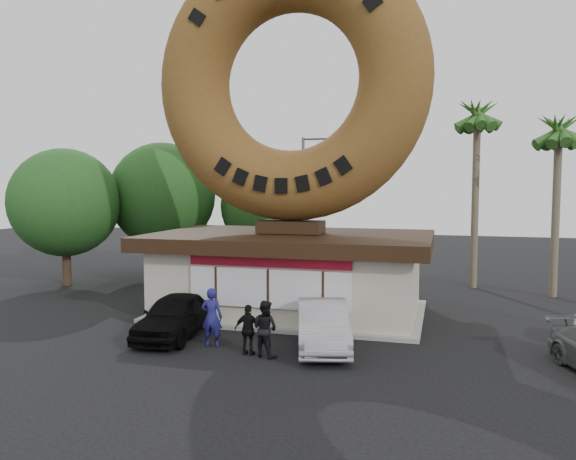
% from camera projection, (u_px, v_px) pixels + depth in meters
% --- Properties ---
extents(ground, '(90.00, 90.00, 0.00)m').
position_uv_depth(ground, '(240.00, 355.00, 17.32)').
color(ground, black).
rests_on(ground, ground).
extents(donut_shop, '(11.20, 7.20, 3.80)m').
position_uv_depth(donut_shop, '(291.00, 270.00, 22.93)').
color(donut_shop, beige).
rests_on(donut_shop, ground).
extents(giant_donut, '(11.10, 2.83, 11.10)m').
position_uv_depth(giant_donut, '(291.00, 82.00, 22.33)').
color(giant_donut, brown).
rests_on(giant_donut, donut_shop).
extents(tree_west, '(6.00, 6.00, 7.65)m').
position_uv_depth(tree_west, '(163.00, 196.00, 31.97)').
color(tree_west, '#473321').
rests_on(tree_west, ground).
extents(tree_mid, '(5.20, 5.20, 6.63)m').
position_uv_depth(tree_mid, '(265.00, 206.00, 32.47)').
color(tree_mid, '#473321').
rests_on(tree_mid, ground).
extents(tree_far, '(5.60, 5.60, 7.14)m').
position_uv_depth(tree_far, '(65.00, 203.00, 29.10)').
color(tree_far, '#473321').
rests_on(tree_far, ground).
extents(palm_near, '(2.60, 2.60, 9.75)m').
position_uv_depth(palm_near, '(477.00, 122.00, 28.08)').
color(palm_near, '#726651').
rests_on(palm_near, ground).
extents(palm_far, '(2.60, 2.60, 8.75)m').
position_uv_depth(palm_far, '(559.00, 136.00, 25.78)').
color(palm_far, '#726651').
rests_on(palm_far, ground).
extents(street_lamp, '(2.11, 0.20, 8.00)m').
position_uv_depth(street_lamp, '(305.00, 198.00, 32.82)').
color(street_lamp, '#59595E').
rests_on(street_lamp, ground).
extents(person_left, '(0.73, 0.51, 1.93)m').
position_uv_depth(person_left, '(212.00, 317.00, 18.21)').
color(person_left, navy).
rests_on(person_left, ground).
extents(person_center, '(1.02, 0.91, 1.74)m').
position_uv_depth(person_center, '(265.00, 329.00, 17.11)').
color(person_center, black).
rests_on(person_center, ground).
extents(person_right, '(0.93, 0.40, 1.57)m').
position_uv_depth(person_right, '(249.00, 330.00, 17.28)').
color(person_right, black).
rests_on(person_right, ground).
extents(car_black, '(2.12, 4.48, 1.48)m').
position_uv_depth(car_black, '(174.00, 316.00, 19.37)').
color(car_black, black).
rests_on(car_black, ground).
extents(car_silver, '(2.67, 4.76, 1.49)m').
position_uv_depth(car_silver, '(323.00, 325.00, 18.08)').
color(car_silver, '#A6A5AA').
rests_on(car_silver, ground).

